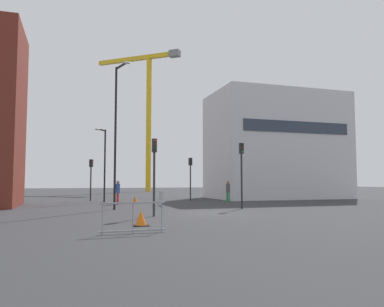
{
  "coord_description": "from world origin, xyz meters",
  "views": [
    {
      "loc": [
        -7.3,
        -19.89,
        1.81
      ],
      "look_at": [
        0.0,
        3.25,
        3.58
      ],
      "focal_mm": 35.28,
      "sensor_mm": 36.0,
      "label": 1
    }
  ],
  "objects_px": {
    "traffic_light_near": "(190,172)",
    "traffic_cone_by_barrier": "(135,200)",
    "streetlamp_short": "(104,159)",
    "streetlamp_tall": "(117,126)",
    "traffic_light_corner": "(91,173)",
    "traffic_light_median": "(154,164)",
    "pedestrian_waiting": "(228,190)",
    "construction_crane": "(147,101)",
    "pedestrian_walking": "(118,190)",
    "traffic_light_crosswalk": "(242,165)",
    "traffic_cone_striped": "(141,218)"
  },
  "relations": [
    {
      "from": "traffic_light_near",
      "to": "traffic_cone_by_barrier",
      "type": "height_order",
      "value": "traffic_light_near"
    },
    {
      "from": "streetlamp_short",
      "to": "traffic_light_near",
      "type": "distance_m",
      "value": 8.13
    },
    {
      "from": "streetlamp_tall",
      "to": "traffic_light_corner",
      "type": "relative_size",
      "value": 2.42
    },
    {
      "from": "traffic_light_median",
      "to": "traffic_cone_by_barrier",
      "type": "xyz_separation_m",
      "value": [
        0.88,
        11.82,
        -2.41
      ]
    },
    {
      "from": "pedestrian_waiting",
      "to": "construction_crane",
      "type": "bearing_deg",
      "value": 90.54
    },
    {
      "from": "traffic_light_corner",
      "to": "pedestrian_waiting",
      "type": "xyz_separation_m",
      "value": [
        10.85,
        -6.25,
        -1.49
      ]
    },
    {
      "from": "streetlamp_tall",
      "to": "traffic_light_corner",
      "type": "height_order",
      "value": "streetlamp_tall"
    },
    {
      "from": "pedestrian_waiting",
      "to": "streetlamp_tall",
      "type": "bearing_deg",
      "value": -152.09
    },
    {
      "from": "construction_crane",
      "to": "traffic_light_near",
      "type": "relative_size",
      "value": 6.06
    },
    {
      "from": "pedestrian_waiting",
      "to": "traffic_cone_by_barrier",
      "type": "height_order",
      "value": "pedestrian_waiting"
    },
    {
      "from": "traffic_light_near",
      "to": "pedestrian_walking",
      "type": "bearing_deg",
      "value": -150.02
    },
    {
      "from": "traffic_light_crosswalk",
      "to": "pedestrian_walking",
      "type": "distance_m",
      "value": 10.23
    },
    {
      "from": "traffic_light_median",
      "to": "traffic_light_corner",
      "type": "bearing_deg",
      "value": 98.36
    },
    {
      "from": "construction_crane",
      "to": "pedestrian_walking",
      "type": "bearing_deg",
      "value": -104.24
    },
    {
      "from": "pedestrian_walking",
      "to": "traffic_light_near",
      "type": "bearing_deg",
      "value": 29.98
    },
    {
      "from": "traffic_light_crosswalk",
      "to": "pedestrian_waiting",
      "type": "distance_m",
      "value": 7.25
    },
    {
      "from": "traffic_light_median",
      "to": "pedestrian_waiting",
      "type": "relative_size",
      "value": 2.21
    },
    {
      "from": "traffic_light_median",
      "to": "construction_crane",
      "type": "bearing_deg",
      "value": 79.8
    },
    {
      "from": "streetlamp_tall",
      "to": "streetlamp_short",
      "type": "distance_m",
      "value": 9.02
    },
    {
      "from": "traffic_light_median",
      "to": "pedestrian_walking",
      "type": "xyz_separation_m",
      "value": [
        -0.65,
        10.51,
        -1.6
      ]
    },
    {
      "from": "traffic_light_corner",
      "to": "pedestrian_waiting",
      "type": "bearing_deg",
      "value": -29.95
    },
    {
      "from": "streetlamp_tall",
      "to": "pedestrian_walking",
      "type": "xyz_separation_m",
      "value": [
        0.74,
        5.51,
        -4.19
      ]
    },
    {
      "from": "pedestrian_walking",
      "to": "traffic_cone_by_barrier",
      "type": "xyz_separation_m",
      "value": [
        1.54,
        1.31,
        -0.81
      ]
    },
    {
      "from": "traffic_light_near",
      "to": "construction_crane",
      "type": "bearing_deg",
      "value": 87.01
    },
    {
      "from": "streetlamp_tall",
      "to": "traffic_light_median",
      "type": "bearing_deg",
      "value": -74.39
    },
    {
      "from": "construction_crane",
      "to": "streetlamp_short",
      "type": "relative_size",
      "value": 3.86
    },
    {
      "from": "construction_crane",
      "to": "traffic_cone_striped",
      "type": "bearing_deg",
      "value": -100.93
    },
    {
      "from": "streetlamp_tall",
      "to": "traffic_light_crosswalk",
      "type": "xyz_separation_m",
      "value": [
        7.93,
        -1.56,
        -2.4
      ]
    },
    {
      "from": "streetlamp_tall",
      "to": "traffic_cone_striped",
      "type": "relative_size",
      "value": 14.44
    },
    {
      "from": "pedestrian_waiting",
      "to": "traffic_light_near",
      "type": "bearing_deg",
      "value": 113.35
    },
    {
      "from": "traffic_light_crosswalk",
      "to": "pedestrian_waiting",
      "type": "bearing_deg",
      "value": 74.29
    },
    {
      "from": "streetlamp_short",
      "to": "pedestrian_walking",
      "type": "bearing_deg",
      "value": -75.82
    },
    {
      "from": "streetlamp_tall",
      "to": "traffic_cone_striped",
      "type": "bearing_deg",
      "value": -89.5
    },
    {
      "from": "traffic_light_corner",
      "to": "traffic_light_crosswalk",
      "type": "distance_m",
      "value": 15.8
    },
    {
      "from": "traffic_light_crosswalk",
      "to": "traffic_light_near",
      "type": "distance_m",
      "value": 11.2
    },
    {
      "from": "traffic_light_corner",
      "to": "pedestrian_waiting",
      "type": "height_order",
      "value": "traffic_light_corner"
    },
    {
      "from": "streetlamp_short",
      "to": "traffic_light_median",
      "type": "bearing_deg",
      "value": -83.81
    },
    {
      "from": "traffic_cone_by_barrier",
      "to": "construction_crane",
      "type": "bearing_deg",
      "value": 77.73
    },
    {
      "from": "traffic_light_crosswalk",
      "to": "traffic_light_near",
      "type": "relative_size",
      "value": 1.08
    },
    {
      "from": "pedestrian_waiting",
      "to": "traffic_cone_by_barrier",
      "type": "bearing_deg",
      "value": 167.97
    },
    {
      "from": "construction_crane",
      "to": "traffic_light_crosswalk",
      "type": "relative_size",
      "value": 5.61
    },
    {
      "from": "streetlamp_tall",
      "to": "construction_crane",
      "type": "bearing_deg",
      "value": 76.64
    },
    {
      "from": "traffic_light_near",
      "to": "pedestrian_waiting",
      "type": "xyz_separation_m",
      "value": [
        1.92,
        -4.44,
        -1.61
      ]
    },
    {
      "from": "streetlamp_tall",
      "to": "pedestrian_walking",
      "type": "relative_size",
      "value": 4.98
    },
    {
      "from": "traffic_light_crosswalk",
      "to": "traffic_cone_striped",
      "type": "distance_m",
      "value": 10.98
    },
    {
      "from": "pedestrian_waiting",
      "to": "pedestrian_walking",
      "type": "bearing_deg",
      "value": 178.1
    },
    {
      "from": "streetlamp_tall",
      "to": "traffic_cone_by_barrier",
      "type": "distance_m",
      "value": 8.75
    },
    {
      "from": "pedestrian_walking",
      "to": "pedestrian_waiting",
      "type": "bearing_deg",
      "value": -1.9
    },
    {
      "from": "traffic_light_corner",
      "to": "pedestrian_walking",
      "type": "relative_size",
      "value": 2.05
    },
    {
      "from": "pedestrian_walking",
      "to": "traffic_light_median",
      "type": "bearing_deg",
      "value": -86.44
    }
  ]
}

